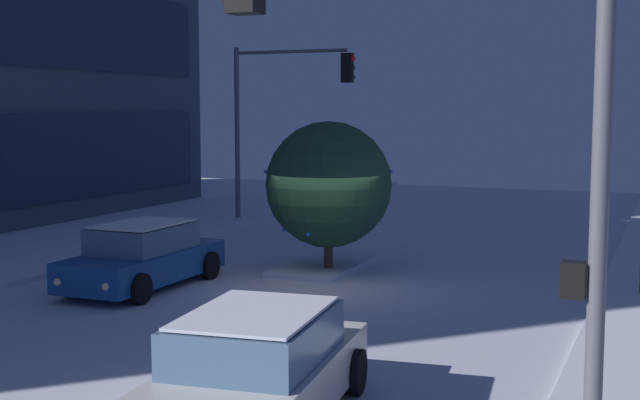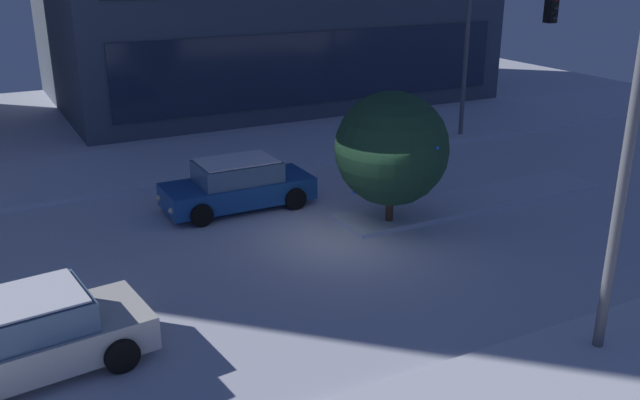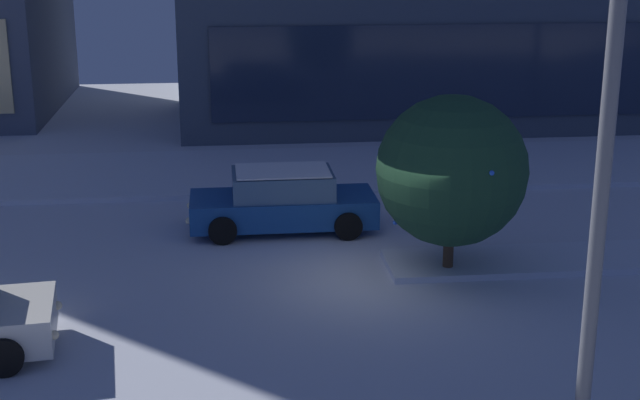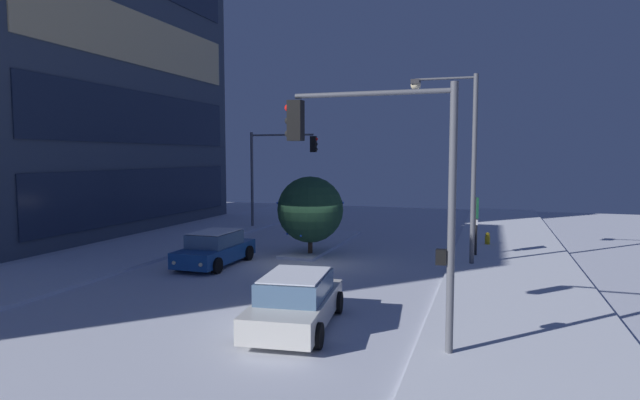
{
  "view_description": "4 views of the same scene",
  "coord_description": "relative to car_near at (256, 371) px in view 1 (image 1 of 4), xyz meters",
  "views": [
    {
      "loc": [
        -18.1,
        -7.71,
        4.07
      ],
      "look_at": [
        0.48,
        0.09,
        1.92
      ],
      "focal_mm": 47.92,
      "sensor_mm": 36.0,
      "label": 1
    },
    {
      "loc": [
        -8.81,
        -14.88,
        7.27
      ],
      "look_at": [
        -1.68,
        -1.33,
        1.74
      ],
      "focal_mm": 38.8,
      "sensor_mm": 36.0,
      "label": 2
    },
    {
      "loc": [
        -3.34,
        -17.56,
        6.97
      ],
      "look_at": [
        -1.48,
        -0.59,
        1.92
      ],
      "focal_mm": 51.62,
      "sensor_mm": 36.0,
      "label": 3
    },
    {
      "loc": [
        -21.81,
        -7.88,
        4.75
      ],
      "look_at": [
        -1.71,
        -1.27,
        2.96
      ],
      "focal_mm": 29.35,
      "sensor_mm": 36.0,
      "label": 4
    }
  ],
  "objects": [
    {
      "name": "traffic_light_corner_near_left",
      "position": [
        -0.98,
        -2.69,
        3.66
      ],
      "size": [
        0.32,
        4.21,
        6.42
      ],
      "rotation": [
        0.0,
        0.0,
        1.57
      ],
      "color": "#565960",
      "rests_on": "ground"
    },
    {
      "name": "decorated_tree_median",
      "position": [
        9.87,
        3.02,
        1.51
      ],
      "size": [
        3.12,
        3.12,
        3.78
      ],
      "color": "#473323",
      "rests_on": "ground"
    },
    {
      "name": "median_strip",
      "position": [
        13.13,
        3.35,
        -0.64
      ],
      "size": [
        9.0,
        1.8,
        0.14
      ],
      "primitive_type": "cube",
      "color": "silver",
      "rests_on": "ground"
    },
    {
      "name": "car_far",
      "position": [
        6.62,
        6.27,
        -0.0
      ],
      "size": [
        4.51,
        2.01,
        1.49
      ],
      "rotation": [
        0.0,
        0.0,
        3.14
      ],
      "color": "#19478C",
      "rests_on": "ground"
    },
    {
      "name": "curb_strip_far",
      "position": [
        8.55,
        11.64,
        -0.64
      ],
      "size": [
        52.0,
        5.2,
        0.14
      ],
      "primitive_type": "cube",
      "color": "silver",
      "rests_on": "ground"
    },
    {
      "name": "traffic_light_corner_far_right",
      "position": [
        17.82,
        8.04,
        3.67
      ],
      "size": [
        0.32,
        4.64,
        6.27
      ],
      "rotation": [
        0.0,
        0.0,
        -1.57
      ],
      "color": "#565960",
      "rests_on": "ground"
    },
    {
      "name": "street_lamp_arched",
      "position": [
        9.81,
        -3.63,
        4.56
      ],
      "size": [
        0.56,
        2.82,
        8.17
      ],
      "rotation": [
        0.0,
        0.0,
        1.6
      ],
      "color": "#565960",
      "rests_on": "ground"
    },
    {
      "name": "ground",
      "position": [
        8.55,
        2.8,
        -0.71
      ],
      "size": [
        52.0,
        52.0,
        0.0
      ],
      "primitive_type": "plane",
      "color": "silver"
    },
    {
      "name": "car_near",
      "position": [
        0.0,
        0.0,
        0.0
      ],
      "size": [
        4.78,
        2.51,
        1.49
      ],
      "rotation": [
        0.0,
        0.0,
        0.11
      ],
      "color": "silver",
      "rests_on": "ground"
    }
  ]
}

